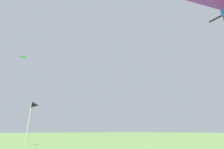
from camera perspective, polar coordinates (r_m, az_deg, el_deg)
distant_kite_green_low_right at (r=32.28m, az=-28.47°, el=5.43°), size 1.07×1.07×0.15m
marker_flag at (r=7.35m, az=-25.29°, el=-10.23°), size 0.30×0.24×1.63m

